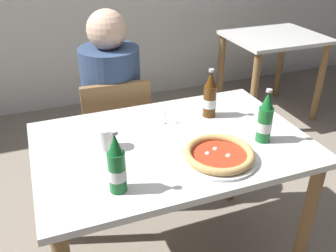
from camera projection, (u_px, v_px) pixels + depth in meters
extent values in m
cube|color=silver|center=(172.00, 144.00, 1.65)|extent=(1.20, 0.80, 0.03)
cylinder|color=olive|center=(306.00, 226.00, 1.72)|extent=(0.06, 0.06, 0.72)
cylinder|color=olive|center=(53.00, 192.00, 1.94)|extent=(0.06, 0.06, 0.72)
cylinder|color=olive|center=(233.00, 152.00, 2.27)|extent=(0.06, 0.06, 0.72)
cube|color=olive|center=(115.00, 135.00, 2.31)|extent=(0.42, 0.42, 0.04)
cube|color=olive|center=(118.00, 117.00, 2.06)|extent=(0.38, 0.06, 0.40)
cylinder|color=olive|center=(136.00, 148.00, 2.61)|extent=(0.04, 0.04, 0.41)
cylinder|color=olive|center=(88.00, 156.00, 2.52)|extent=(0.04, 0.04, 0.41)
cylinder|color=olive|center=(149.00, 175.00, 2.32)|extent=(0.04, 0.04, 0.41)
cylinder|color=olive|center=(95.00, 185.00, 2.23)|extent=(0.04, 0.04, 0.41)
cube|color=#2D3342|center=(118.00, 164.00, 2.39)|extent=(0.32, 0.28, 0.45)
cylinder|color=#33476B|center=(112.00, 94.00, 2.15)|extent=(0.34, 0.34, 0.55)
sphere|color=beige|center=(107.00, 30.00, 1.97)|extent=(0.22, 0.22, 0.22)
cube|color=silver|center=(274.00, 36.00, 3.20)|extent=(0.80, 0.70, 0.03)
cylinder|color=olive|center=(254.00, 94.00, 3.04)|extent=(0.06, 0.06, 0.72)
cylinder|color=olive|center=(320.00, 83.00, 3.25)|extent=(0.06, 0.06, 0.72)
cylinder|color=olive|center=(221.00, 71.00, 3.52)|extent=(0.06, 0.06, 0.72)
cylinder|color=olive|center=(280.00, 63.00, 3.73)|extent=(0.06, 0.06, 0.72)
cylinder|color=white|center=(219.00, 158.00, 1.51)|extent=(0.31, 0.31, 0.01)
cylinder|color=#BC381E|center=(219.00, 156.00, 1.50)|extent=(0.23, 0.23, 0.01)
torus|color=tan|center=(219.00, 154.00, 1.50)|extent=(0.29, 0.29, 0.03)
sphere|color=silver|center=(208.00, 154.00, 1.51)|extent=(0.02, 0.02, 0.02)
sphere|color=silver|center=(228.00, 156.00, 1.50)|extent=(0.02, 0.02, 0.02)
sphere|color=silver|center=(215.00, 150.00, 1.54)|extent=(0.02, 0.02, 0.02)
cylinder|color=#196B2D|center=(117.00, 172.00, 1.30)|extent=(0.06, 0.06, 0.16)
cone|color=#196B2D|center=(115.00, 144.00, 1.24)|extent=(0.05, 0.05, 0.07)
cylinder|color=#B7B7BC|center=(114.00, 132.00, 1.22)|extent=(0.03, 0.03, 0.01)
cylinder|color=white|center=(117.00, 174.00, 1.30)|extent=(0.07, 0.07, 0.04)
cylinder|color=#196B2D|center=(264.00, 125.00, 1.60)|extent=(0.06, 0.06, 0.16)
cone|color=#196B2D|center=(268.00, 100.00, 1.55)|extent=(0.05, 0.05, 0.07)
cylinder|color=#B7B7BC|center=(269.00, 91.00, 1.53)|extent=(0.03, 0.03, 0.01)
cylinder|color=white|center=(264.00, 126.00, 1.61)|extent=(0.07, 0.07, 0.04)
cylinder|color=#512D0F|center=(210.00, 101.00, 1.81)|extent=(0.06, 0.06, 0.16)
cone|color=#512D0F|center=(211.00, 79.00, 1.76)|extent=(0.05, 0.05, 0.07)
cylinder|color=#B7B7BC|center=(211.00, 70.00, 1.74)|extent=(0.03, 0.03, 0.01)
cylinder|color=white|center=(209.00, 103.00, 1.82)|extent=(0.07, 0.07, 0.04)
cube|color=white|center=(168.00, 115.00, 1.85)|extent=(0.22, 0.22, 0.00)
cube|color=silver|center=(172.00, 114.00, 1.86)|extent=(0.03, 0.19, 0.00)
cube|color=silver|center=(164.00, 115.00, 1.84)|extent=(0.07, 0.16, 0.00)
cylinder|color=white|center=(106.00, 138.00, 1.57)|extent=(0.07, 0.07, 0.09)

